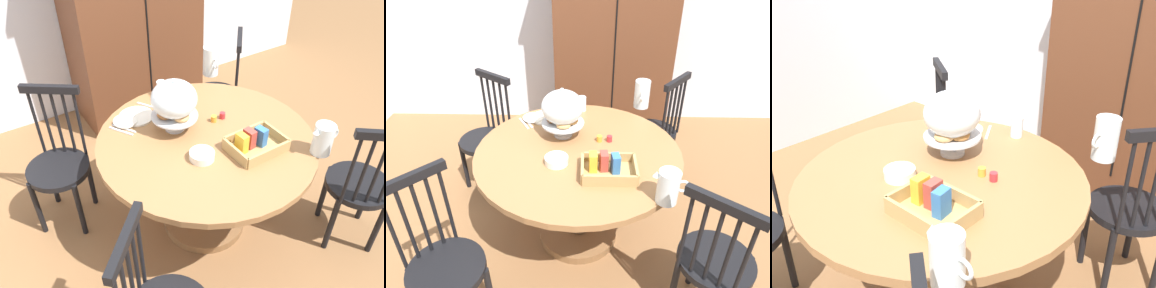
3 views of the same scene
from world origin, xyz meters
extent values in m
plane|color=brown|center=(0.00, 0.00, 0.00)|extent=(10.00, 10.00, 0.00)
cube|color=brown|center=(0.16, 1.50, 0.95)|extent=(1.10, 0.56, 1.90)
cube|color=black|center=(0.16, 1.22, 1.04)|extent=(0.01, 0.01, 1.52)
cylinder|color=olive|center=(-0.14, -0.05, 0.72)|extent=(1.29, 1.29, 0.04)
cylinder|color=brown|center=(-0.14, -0.05, 0.39)|extent=(0.14, 0.14, 0.63)
cylinder|color=brown|center=(-0.14, -0.05, 0.03)|extent=(0.56, 0.56, 0.06)
cylinder|color=black|center=(0.61, -0.64, 0.45)|extent=(0.40, 0.40, 0.04)
cylinder|color=black|center=(0.80, -0.62, 0.23)|extent=(0.04, 0.04, 0.45)
cylinder|color=black|center=(0.58, -0.44, 0.23)|extent=(0.04, 0.04, 0.45)
cylinder|color=black|center=(0.63, -0.84, 0.23)|extent=(0.04, 0.04, 0.45)
cylinder|color=black|center=(0.41, -0.66, 0.23)|extent=(0.04, 0.04, 0.45)
cylinder|color=black|center=(0.51, -0.77, 0.69)|extent=(0.02, 0.02, 0.48)
cylinder|color=black|center=(0.45, -0.72, 0.69)|extent=(0.02, 0.02, 0.48)
cylinder|color=black|center=(0.40, -0.68, 0.69)|extent=(0.02, 0.02, 0.48)
cylinder|color=black|center=(0.47, 0.68, 0.45)|extent=(0.40, 0.40, 0.04)
cylinder|color=black|center=(0.45, 0.88, 0.23)|extent=(0.04, 0.04, 0.45)
cylinder|color=black|center=(0.27, 0.66, 0.23)|extent=(0.04, 0.04, 0.45)
cylinder|color=black|center=(0.66, 0.70, 0.23)|extent=(0.04, 0.04, 0.45)
cylinder|color=black|center=(0.49, 0.48, 0.23)|extent=(0.04, 0.04, 0.45)
cylinder|color=black|center=(0.68, 0.68, 0.69)|extent=(0.02, 0.02, 0.48)
cylinder|color=black|center=(0.63, 0.63, 0.69)|extent=(0.02, 0.02, 0.48)
cylinder|color=black|center=(0.59, 0.58, 0.69)|extent=(0.02, 0.02, 0.48)
cylinder|color=black|center=(0.55, 0.52, 0.69)|extent=(0.02, 0.02, 0.48)
cylinder|color=black|center=(0.50, 0.47, 0.69)|extent=(0.02, 0.02, 0.48)
cube|color=black|center=(0.59, 0.58, 0.95)|extent=(0.26, 0.30, 0.05)
cylinder|color=black|center=(-0.90, 0.50, 0.45)|extent=(0.40, 0.40, 0.04)
cylinder|color=black|center=(-1.10, 0.47, 0.23)|extent=(0.04, 0.04, 0.45)
cylinder|color=black|center=(-0.87, 0.31, 0.23)|extent=(0.04, 0.04, 0.45)
cylinder|color=black|center=(-0.94, 0.70, 0.23)|extent=(0.04, 0.04, 0.45)
cylinder|color=black|center=(-0.71, 0.53, 0.23)|extent=(0.04, 0.04, 0.45)
cylinder|color=black|center=(-0.92, 0.71, 0.69)|extent=(0.02, 0.02, 0.48)
cylinder|color=black|center=(-0.87, 0.67, 0.69)|extent=(0.02, 0.02, 0.48)
cylinder|color=black|center=(-0.81, 0.63, 0.69)|extent=(0.02, 0.02, 0.48)
cylinder|color=black|center=(-0.75, 0.59, 0.69)|extent=(0.02, 0.02, 0.48)
cylinder|color=black|center=(-0.70, 0.55, 0.69)|extent=(0.02, 0.02, 0.48)
cube|color=black|center=(-0.81, 0.63, 0.95)|extent=(0.31, 0.24, 0.05)
cylinder|color=black|center=(-0.91, -0.62, 0.69)|extent=(0.02, 0.02, 0.48)
cylinder|color=black|center=(-0.86, -0.57, 0.69)|extent=(0.02, 0.02, 0.48)
cylinder|color=black|center=(-0.81, -0.52, 0.69)|extent=(0.02, 0.02, 0.48)
cube|color=black|center=(-0.91, -0.62, 0.95)|extent=(0.28, 0.28, 0.05)
cylinder|color=silver|center=(-0.24, 0.13, 0.75)|extent=(0.12, 0.12, 0.02)
cylinder|color=silver|center=(-0.24, 0.13, 0.79)|extent=(0.03, 0.03, 0.09)
cylinder|color=silver|center=(-0.24, 0.13, 0.84)|extent=(0.28, 0.28, 0.01)
torus|color=#B27033|center=(-0.19, 0.13, 0.86)|extent=(0.10, 0.10, 0.03)
torus|color=#D19347|center=(-0.23, 0.19, 0.86)|extent=(0.10, 0.10, 0.03)
torus|color=#935628|center=(-0.30, 0.14, 0.86)|extent=(0.10, 0.10, 0.03)
torus|color=tan|center=(-0.23, 0.07, 0.86)|extent=(0.10, 0.10, 0.03)
ellipsoid|color=silver|center=(-0.24, 0.13, 0.95)|extent=(0.27, 0.27, 0.22)
sphere|color=silver|center=(-0.24, 0.13, 1.07)|extent=(0.02, 0.02, 0.02)
cylinder|color=silver|center=(0.33, -0.50, 0.83)|extent=(0.11, 0.11, 0.18)
cylinder|color=orange|center=(0.33, -0.50, 0.80)|extent=(0.10, 0.10, 0.13)
cone|color=silver|center=(0.26, -0.50, 0.91)|extent=(0.04, 0.04, 0.03)
torus|color=silver|center=(0.40, -0.51, 0.84)|extent=(0.07, 0.02, 0.07)
cylinder|color=silver|center=(0.33, 0.58, 0.85)|extent=(0.12, 0.12, 0.21)
cylinder|color=white|center=(0.33, 0.58, 0.81)|extent=(0.10, 0.10, 0.14)
cone|color=silver|center=(0.34, 0.64, 0.93)|extent=(0.04, 0.04, 0.03)
torus|color=silver|center=(0.32, 0.50, 0.86)|extent=(0.03, 0.08, 0.07)
cube|color=tan|center=(0.04, -0.28, 0.75)|extent=(0.30, 0.22, 0.01)
cube|color=tan|center=(0.04, -0.39, 0.78)|extent=(0.30, 0.02, 0.07)
cube|color=tan|center=(0.04, -0.17, 0.78)|extent=(0.30, 0.02, 0.07)
cube|color=tan|center=(-0.11, -0.28, 0.78)|extent=(0.02, 0.22, 0.07)
cube|color=tan|center=(0.19, -0.28, 0.78)|extent=(0.02, 0.22, 0.07)
cube|color=gold|center=(-0.04, -0.26, 0.81)|extent=(0.05, 0.07, 0.11)
cube|color=#B23D33|center=(0.02, -0.25, 0.81)|extent=(0.05, 0.07, 0.11)
cube|color=#336BAD|center=(0.08, -0.27, 0.81)|extent=(0.05, 0.08, 0.11)
cylinder|color=white|center=(-0.38, 0.37, 0.75)|extent=(0.22, 0.22, 0.01)
cylinder|color=white|center=(-0.47, 0.35, 0.76)|extent=(0.15, 0.15, 0.01)
cylinder|color=white|center=(-0.26, -0.19, 0.76)|extent=(0.14, 0.14, 0.04)
cylinder|color=silver|center=(-0.12, 0.50, 0.80)|extent=(0.06, 0.06, 0.11)
cylinder|color=#B7282D|center=(0.07, 0.06, 0.76)|extent=(0.04, 0.04, 0.04)
cylinder|color=orange|center=(0.00, 0.06, 0.76)|extent=(0.04, 0.04, 0.04)
cube|color=silver|center=(-0.50, 0.30, 0.74)|extent=(0.10, 0.15, 0.01)
cube|color=silver|center=(-0.53, 0.28, 0.74)|extent=(0.10, 0.15, 0.01)
cube|color=silver|center=(-0.26, 0.44, 0.74)|extent=(0.10, 0.15, 0.01)
camera|label=1|loc=(-1.20, -1.54, 2.16)|focal=36.84mm
camera|label=2|loc=(-0.09, -1.88, 1.97)|focal=32.92mm
camera|label=3|loc=(1.01, -1.20, 1.71)|focal=39.39mm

